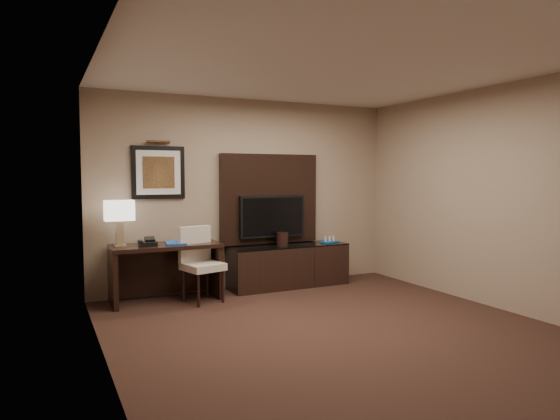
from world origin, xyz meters
TOP-DOWN VIEW (x-y plane):
  - floor at (0.00, 0.00)m, footprint 4.50×5.00m
  - ceiling at (0.00, 0.00)m, footprint 4.50×5.00m
  - wall_back at (0.00, 2.50)m, footprint 4.50×0.01m
  - wall_left at (-2.25, 0.00)m, footprint 0.01×5.00m
  - wall_right at (2.25, 0.00)m, footprint 0.01×5.00m
  - desk at (-1.29, 2.15)m, footprint 1.38×0.60m
  - credenza at (0.50, 2.20)m, footprint 1.76×0.49m
  - tv_wall_panel at (0.30, 2.44)m, footprint 1.50×0.12m
  - tv at (0.30, 2.34)m, footprint 1.00×0.08m
  - artwork at (-1.30, 2.48)m, footprint 0.70×0.04m
  - picture_light at (-1.30, 2.44)m, footprint 0.04×0.04m
  - desk_chair at (-0.89, 1.88)m, footprint 0.56×0.61m
  - table_lamp at (-1.84, 2.22)m, footprint 0.36×0.26m
  - desk_phone at (-1.53, 2.09)m, footprint 0.22×0.20m
  - blue_folder at (-1.16, 2.13)m, footprint 0.31×0.37m
  - book at (-1.16, 2.11)m, footprint 0.17×0.04m
  - ice_bucket at (0.39, 2.20)m, footprint 0.20×0.20m
  - minibar_tray at (1.17, 2.18)m, footprint 0.28×0.22m

SIDE VIEW (x-z plane):
  - floor at x=0.00m, z-range -0.01..0.00m
  - credenza at x=0.50m, z-range 0.00..0.61m
  - desk at x=-1.29m, z-range 0.00..0.73m
  - desk_chair at x=-0.89m, z-range 0.00..0.93m
  - minibar_tray at x=1.17m, z-range 0.61..0.70m
  - ice_bucket at x=0.39m, z-range 0.61..0.80m
  - blue_folder at x=-1.16m, z-range 0.73..0.76m
  - desk_phone at x=-1.53m, z-range 0.73..0.84m
  - book at x=-1.16m, z-range 0.73..0.96m
  - table_lamp at x=-1.84m, z-range 0.73..1.25m
  - tv at x=0.30m, z-range 0.72..1.32m
  - tv_wall_panel at x=0.30m, z-range 0.62..1.92m
  - wall_back at x=0.00m, z-range 0.00..2.70m
  - wall_left at x=-2.25m, z-range 0.00..2.70m
  - wall_right at x=2.25m, z-range 0.00..2.70m
  - artwork at x=-1.30m, z-range 1.30..2.00m
  - picture_light at x=-1.30m, z-range 1.90..2.20m
  - ceiling at x=0.00m, z-range 2.70..2.71m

